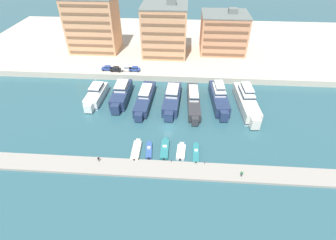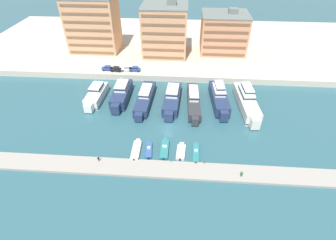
# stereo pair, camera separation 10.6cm
# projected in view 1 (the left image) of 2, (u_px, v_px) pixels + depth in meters

# --- Properties ---
(ground_plane) EXTENTS (400.00, 400.00, 0.00)m
(ground_plane) POSITION_uv_depth(u_px,v_px,m) (168.00, 127.00, 76.01)
(ground_plane) COLOR #2D5B66
(quay_promenade) EXTENTS (180.00, 70.00, 2.30)m
(quay_promenade) POSITION_uv_depth(u_px,v_px,m) (177.00, 44.00, 124.39)
(quay_promenade) COLOR beige
(quay_promenade) RESTS_ON ground
(pier_dock) EXTENTS (120.00, 5.35, 0.65)m
(pier_dock) POSITION_uv_depth(u_px,v_px,m) (163.00, 170.00, 62.72)
(pier_dock) COLOR #9E998E
(pier_dock) RESTS_ON ground
(yacht_white_far_left) EXTENTS (5.03, 15.98, 6.64)m
(yacht_white_far_left) POSITION_uv_depth(u_px,v_px,m) (96.00, 95.00, 86.60)
(yacht_white_far_left) COLOR white
(yacht_white_far_left) RESTS_ON ground
(yacht_navy_left) EXTENTS (4.85, 18.07, 7.05)m
(yacht_navy_left) POSITION_uv_depth(u_px,v_px,m) (121.00, 94.00, 86.66)
(yacht_navy_left) COLOR navy
(yacht_navy_left) RESTS_ON ground
(yacht_navy_mid_left) EXTENTS (5.12, 21.46, 6.11)m
(yacht_navy_mid_left) POSITION_uv_depth(u_px,v_px,m) (145.00, 98.00, 85.28)
(yacht_navy_mid_left) COLOR navy
(yacht_navy_mid_left) RESTS_ON ground
(yacht_navy_center_left) EXTENTS (5.61, 20.23, 6.72)m
(yacht_navy_center_left) POSITION_uv_depth(u_px,v_px,m) (172.00, 98.00, 84.76)
(yacht_navy_center_left) COLOR navy
(yacht_navy_center_left) RESTS_ON ground
(yacht_charcoal_center) EXTENTS (4.41, 21.69, 6.49)m
(yacht_charcoal_center) POSITION_uv_depth(u_px,v_px,m) (193.00, 101.00, 83.91)
(yacht_charcoal_center) COLOR #333338
(yacht_charcoal_center) RESTS_ON ground
(yacht_navy_center_right) EXTENTS (5.75, 20.47, 8.23)m
(yacht_navy_center_right) POSITION_uv_depth(u_px,v_px,m) (219.00, 97.00, 84.56)
(yacht_navy_center_right) COLOR navy
(yacht_navy_center_right) RESTS_ON ground
(yacht_ivory_mid_right) EXTENTS (6.07, 22.63, 8.67)m
(yacht_ivory_mid_right) POSITION_uv_depth(u_px,v_px,m) (246.00, 101.00, 82.49)
(yacht_ivory_mid_right) COLOR silver
(yacht_ivory_mid_right) RESTS_ON ground
(motorboat_cream_far_left) EXTENTS (2.19, 7.91, 1.56)m
(motorboat_cream_far_left) POSITION_uv_depth(u_px,v_px,m) (136.00, 150.00, 67.80)
(motorboat_cream_far_left) COLOR beige
(motorboat_cream_far_left) RESTS_ON ground
(motorboat_blue_left) EXTENTS (2.04, 6.66, 1.19)m
(motorboat_blue_left) POSITION_uv_depth(u_px,v_px,m) (149.00, 150.00, 67.95)
(motorboat_blue_left) COLOR #33569E
(motorboat_blue_left) RESTS_ON ground
(motorboat_teal_mid_left) EXTENTS (2.06, 8.08, 1.44)m
(motorboat_teal_mid_left) POSITION_uv_depth(u_px,v_px,m) (165.00, 149.00, 68.03)
(motorboat_teal_mid_left) COLOR teal
(motorboat_teal_mid_left) RESTS_ON ground
(motorboat_white_center_left) EXTENTS (2.43, 6.51, 1.11)m
(motorboat_white_center_left) POSITION_uv_depth(u_px,v_px,m) (181.00, 151.00, 67.54)
(motorboat_white_center_left) COLOR white
(motorboat_white_center_left) RESTS_ON ground
(motorboat_teal_center) EXTENTS (1.69, 7.53, 1.31)m
(motorboat_teal_center) POSITION_uv_depth(u_px,v_px,m) (196.00, 153.00, 66.99)
(motorboat_teal_center) COLOR teal
(motorboat_teal_center) RESTS_ON ground
(car_blue_far_left) EXTENTS (4.11, 1.94, 1.80)m
(car_blue_far_left) POSITION_uv_depth(u_px,v_px,m) (107.00, 68.00, 99.38)
(car_blue_far_left) COLOR #28428E
(car_blue_far_left) RESTS_ON quay_promenade
(car_black_left) EXTENTS (4.15, 2.02, 1.80)m
(car_black_left) POSITION_uv_depth(u_px,v_px,m) (116.00, 69.00, 98.73)
(car_black_left) COLOR black
(car_black_left) RESTS_ON quay_promenade
(car_white_mid_left) EXTENTS (4.20, 2.12, 1.80)m
(car_white_mid_left) POSITION_uv_depth(u_px,v_px,m) (126.00, 68.00, 99.16)
(car_white_mid_left) COLOR white
(car_white_mid_left) RESTS_ON quay_promenade
(car_blue_center_left) EXTENTS (4.12, 1.97, 1.80)m
(car_blue_center_left) POSITION_uv_depth(u_px,v_px,m) (135.00, 69.00, 98.85)
(car_blue_center_left) COLOR #28428E
(car_blue_center_left) RESTS_ON quay_promenade
(apartment_block_far_left) EXTENTS (20.57, 14.76, 24.06)m
(apartment_block_far_left) POSITION_uv_depth(u_px,v_px,m) (93.00, 24.00, 109.58)
(apartment_block_far_left) COLOR tan
(apartment_block_far_left) RESTS_ON quay_promenade
(apartment_block_left) EXTENTS (18.07, 16.91, 21.80)m
(apartment_block_left) POSITION_uv_depth(u_px,v_px,m) (165.00, 30.00, 106.91)
(apartment_block_left) COLOR tan
(apartment_block_left) RESTS_ON quay_promenade
(apartment_block_mid_left) EXTENTS (19.07, 16.35, 17.75)m
(apartment_block_mid_left) POSITION_uv_depth(u_px,v_px,m) (223.00, 33.00, 110.38)
(apartment_block_mid_left) COLOR tan
(apartment_block_mid_left) RESTS_ON quay_promenade
(pedestrian_near_edge) EXTENTS (0.40, 0.57, 1.64)m
(pedestrian_near_edge) POSITION_uv_depth(u_px,v_px,m) (99.00, 159.00, 63.83)
(pedestrian_near_edge) COLOR #7A6B56
(pedestrian_near_edge) RESTS_ON pier_dock
(pedestrian_mid_deck) EXTENTS (0.49, 0.54, 1.76)m
(pedestrian_mid_deck) POSITION_uv_depth(u_px,v_px,m) (242.00, 173.00, 60.01)
(pedestrian_mid_deck) COLOR #282D3D
(pedestrian_mid_deck) RESTS_ON pier_dock
(bollard_west) EXTENTS (0.20, 0.20, 0.61)m
(bollard_west) POSITION_uv_depth(u_px,v_px,m) (138.00, 159.00, 64.61)
(bollard_west) COLOR #2D2D33
(bollard_west) RESTS_ON pier_dock
(bollard_west_mid) EXTENTS (0.20, 0.20, 0.61)m
(bollard_west_mid) POSITION_uv_depth(u_px,v_px,m) (171.00, 161.00, 64.15)
(bollard_west_mid) COLOR #2D2D33
(bollard_west_mid) RESTS_ON pier_dock
(bollard_east_mid) EXTENTS (0.20, 0.20, 0.61)m
(bollard_east_mid) POSITION_uv_depth(u_px,v_px,m) (205.00, 162.00, 63.70)
(bollard_east_mid) COLOR #2D2D33
(bollard_east_mid) RESTS_ON pier_dock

